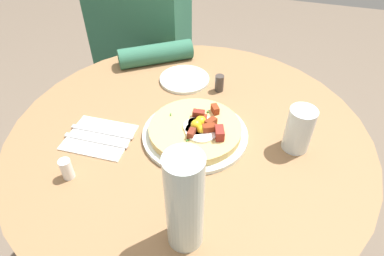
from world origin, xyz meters
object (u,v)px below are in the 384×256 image
(water_glass, at_px, (299,129))
(salt_shaker, at_px, (67,169))
(bread_plate, at_px, (184,79))
(breakfast_pizza, at_px, (196,129))
(water_bottle, at_px, (185,203))
(pepper_shaker, at_px, (219,83))
(person_seated, at_px, (146,71))
(dining_table, at_px, (189,171))
(fork, at_px, (102,132))
(pizza_plate, at_px, (195,134))
(knife, at_px, (96,141))

(water_glass, height_order, salt_shaker, water_glass)
(bread_plate, distance_m, water_glass, 0.43)
(breakfast_pizza, xyz_separation_m, water_bottle, (-0.06, 0.30, 0.09))
(bread_plate, height_order, salt_shaker, salt_shaker)
(water_bottle, xyz_separation_m, pepper_shaker, (0.05, -0.52, -0.09))
(pepper_shaker, bearing_deg, person_seated, -39.35)
(water_glass, distance_m, salt_shaker, 0.57)
(water_glass, relative_size, water_bottle, 0.52)
(dining_table, xyz_separation_m, pepper_shaker, (-0.04, -0.21, 0.19))
(person_seated, distance_m, salt_shaker, 0.83)
(dining_table, distance_m, person_seated, 0.67)
(breakfast_pizza, height_order, bread_plate, breakfast_pizza)
(fork, height_order, salt_shaker, salt_shaker)
(dining_table, bearing_deg, water_bottle, 105.56)
(pizza_plate, height_order, fork, pizza_plate)
(breakfast_pizza, bearing_deg, water_bottle, 101.74)
(person_seated, bearing_deg, water_bottle, 118.27)
(person_seated, relative_size, water_glass, 9.34)
(water_glass, bearing_deg, knife, 14.73)
(breakfast_pizza, bearing_deg, pizza_plate, -0.95)
(water_bottle, bearing_deg, breakfast_pizza, -78.26)
(pepper_shaker, bearing_deg, water_bottle, 95.54)
(knife, bearing_deg, pepper_shaker, -129.90)
(bread_plate, height_order, water_glass, water_glass)
(person_seated, relative_size, salt_shaker, 21.01)
(pizza_plate, relative_size, bread_plate, 1.74)
(dining_table, distance_m, pepper_shaker, 0.29)
(breakfast_pizza, bearing_deg, bread_plate, -65.84)
(breakfast_pizza, relative_size, salt_shaker, 4.58)
(breakfast_pizza, distance_m, knife, 0.27)
(fork, bearing_deg, person_seated, -77.76)
(bread_plate, relative_size, knife, 0.90)
(water_bottle, bearing_deg, pepper_shaker, -84.46)
(dining_table, distance_m, salt_shaker, 0.38)
(dining_table, relative_size, salt_shaker, 18.25)
(dining_table, distance_m, fork, 0.29)
(bread_plate, relative_size, salt_shaker, 3.02)
(breakfast_pizza, xyz_separation_m, pepper_shaker, (-0.01, -0.23, 0.00))
(knife, relative_size, water_glass, 1.48)
(person_seated, bearing_deg, bread_plate, 132.52)
(dining_table, xyz_separation_m, water_glass, (-0.28, -0.02, 0.23))
(person_seated, xyz_separation_m, salt_shaker, (-0.15, 0.78, 0.23))
(bread_plate, bearing_deg, water_bottle, 107.61)
(pizza_plate, height_order, pepper_shaker, pepper_shaker)
(dining_table, height_order, salt_shaker, salt_shaker)
(person_seated, distance_m, fork, 0.68)
(person_seated, xyz_separation_m, breakfast_pizza, (-0.40, 0.56, 0.23))
(salt_shaker, bearing_deg, person_seated, -79.35)
(dining_table, distance_m, breakfast_pizza, 0.20)
(breakfast_pizza, bearing_deg, pepper_shaker, -92.77)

